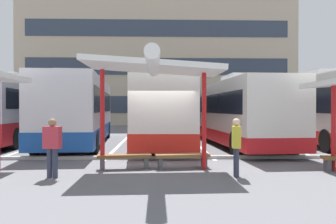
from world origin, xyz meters
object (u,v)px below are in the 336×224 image
object	(u,v)px
coach_bus_0	(17,112)
coach_bus_1	(79,111)
coach_bus_2	(164,113)
coach_bus_3	(233,113)
coach_bus_4	(311,110)
waiting_passenger_1	(52,144)
bench_2	(182,158)
waiting_shelter_1	(153,69)
waiting_passenger_0	(236,143)
bench_1	(124,158)

from	to	relation	value
coach_bus_0	coach_bus_1	xyz separation A→B (m)	(3.66, -1.16, 0.04)
coach_bus_2	coach_bus_3	size ratio (longest dim) A/B	0.92
coach_bus_4	waiting_passenger_1	size ratio (longest dim) A/B	7.39
bench_2	waiting_shelter_1	bearing A→B (deg)	-154.68
bench_2	waiting_passenger_0	bearing A→B (deg)	-44.42
waiting_shelter_1	bench_2	size ratio (longest dim) A/B	2.51
coach_bus_0	coach_bus_2	distance (m)	8.20
coach_bus_0	coach_bus_1	bearing A→B (deg)	-17.57
coach_bus_4	waiting_passenger_1	bearing A→B (deg)	-140.45
coach_bus_4	waiting_passenger_0	xyz separation A→B (m)	(-6.19, -9.22, -0.86)
coach_bus_3	waiting_passenger_1	bearing A→B (deg)	-128.22
coach_bus_2	waiting_passenger_1	distance (m)	9.09
bench_2	coach_bus_3	bearing A→B (deg)	66.35
bench_1	coach_bus_1	bearing A→B (deg)	112.22
coach_bus_1	coach_bus_4	bearing A→B (deg)	2.10
coach_bus_1	waiting_shelter_1	size ratio (longest dim) A/B	2.62
waiting_passenger_0	coach_bus_4	bearing A→B (deg)	56.11
waiting_shelter_1	waiting_passenger_1	xyz separation A→B (m)	(-2.71, -0.95, -2.14)
coach_bus_0	coach_bus_4	bearing A→B (deg)	-2.50
coach_bus_2	waiting_passenger_0	xyz separation A→B (m)	(1.81, -8.47, -0.72)
waiting_passenger_1	waiting_shelter_1	bearing A→B (deg)	19.24
coach_bus_2	coach_bus_4	size ratio (longest dim) A/B	0.96
coach_bus_3	waiting_passenger_0	distance (m)	8.81
coach_bus_1	coach_bus_3	world-z (taller)	coach_bus_1
waiting_shelter_1	bench_1	world-z (taller)	waiting_shelter_1
coach_bus_3	bench_2	size ratio (longest dim) A/B	7.11
coach_bus_2	coach_bus_3	world-z (taller)	coach_bus_2
coach_bus_2	bench_1	world-z (taller)	coach_bus_2
waiting_shelter_1	coach_bus_2	bearing A→B (deg)	86.45
coach_bus_4	waiting_passenger_0	bearing A→B (deg)	-123.89
bench_1	waiting_passenger_1	size ratio (longest dim) A/B	1.06
coach_bus_3	coach_bus_2	bearing A→B (deg)	-177.93
bench_2	waiting_passenger_1	xyz separation A→B (m)	(-3.61, -1.37, 0.58)
coach_bus_3	waiting_passenger_1	world-z (taller)	coach_bus_3
coach_bus_0	waiting_passenger_0	xyz separation A→B (m)	(9.89, -9.92, -0.76)
coach_bus_1	bench_1	world-z (taller)	coach_bus_1
waiting_shelter_1	coach_bus_4	bearing A→B (deg)	44.37
coach_bus_0	coach_bus_2	bearing A→B (deg)	-10.22
coach_bus_4	waiting_passenger_1	world-z (taller)	coach_bus_4
coach_bus_2	bench_2	size ratio (longest dim) A/B	6.51
coach_bus_1	bench_1	distance (m)	8.18
coach_bus_2	coach_bus_1	bearing A→B (deg)	176.15
coach_bus_2	waiting_passenger_0	world-z (taller)	coach_bus_2
coach_bus_1	coach_bus_2	bearing A→B (deg)	-3.85
coach_bus_4	bench_1	distance (m)	12.36
coach_bus_3	waiting_passenger_0	xyz separation A→B (m)	(-1.79, -8.60, -0.72)
waiting_shelter_1	bench_2	distance (m)	2.89
waiting_passenger_0	waiting_passenger_1	bearing A→B (deg)	-179.80
coach_bus_0	waiting_shelter_1	size ratio (longest dim) A/B	2.34
bench_2	waiting_passenger_0	distance (m)	2.02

